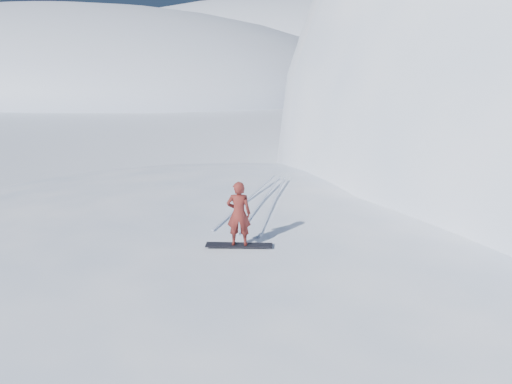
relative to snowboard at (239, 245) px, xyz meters
The scene contains 8 objects.
ground 2.70m from the snowboard, 53.64° to the right, with size 400.00×400.00×0.00m, color white.
near_ridge 3.59m from the snowboard, 49.66° to the left, with size 36.00×28.00×4.80m, color white.
far_ridge_a 91.05m from the snowboard, 139.57° to the left, with size 120.00×70.00×28.00m, color white.
far_ridge_c 115.91m from the snowboard, 109.81° to the left, with size 140.00×90.00×36.00m, color white.
wind_bumps 2.68m from the snowboard, 81.98° to the left, with size 16.00×14.40×1.00m.
snowboard is the anchor object (origin of this frame).
snowboarder 0.81m from the snowboard, ahead, with size 0.58×0.38×1.60m, color maroon.
board_tracks 3.74m from the snowboard, 105.46° to the left, with size 2.06×5.97×0.04m.
Camera 1 is at (4.37, -9.16, 7.15)m, focal length 35.00 mm.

